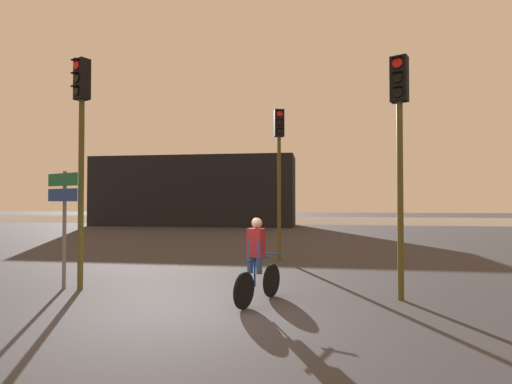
{
  "coord_description": "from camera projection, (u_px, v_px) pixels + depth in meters",
  "views": [
    {
      "loc": [
        2.22,
        -6.66,
        1.95
      ],
      "look_at": [
        0.5,
        5.0,
        2.2
      ],
      "focal_mm": 28.0,
      "sensor_mm": 36.0,
      "label": 1
    }
  ],
  "objects": [
    {
      "name": "ground_plane",
      "position": [
        185.0,
        313.0,
        6.87
      ],
      "size": [
        120.0,
        120.0,
        0.0
      ],
      "primitive_type": "plane",
      "color": "#333338"
    },
    {
      "name": "traffic_light_center",
      "position": [
        279.0,
        156.0,
        13.21
      ],
      "size": [
        0.37,
        0.39,
        4.97
      ],
      "rotation": [
        0.0,
        0.0,
        3.42
      ],
      "color": "#4C4719",
      "rests_on": "ground"
    },
    {
      "name": "distant_building",
      "position": [
        194.0,
        191.0,
        31.38
      ],
      "size": [
        15.74,
        4.0,
        5.36
      ],
      "primitive_type": "cube",
      "color": "black",
      "rests_on": "ground"
    },
    {
      "name": "traffic_light_near_right",
      "position": [
        400.0,
        131.0,
        7.86
      ],
      "size": [
        0.39,
        0.41,
        4.8
      ],
      "rotation": [
        0.0,
        0.0,
        2.69
      ],
      "color": "#4C4719",
      "rests_on": "ground"
    },
    {
      "name": "direction_sign_post",
      "position": [
        63.0,
        207.0,
        8.82
      ],
      "size": [
        1.01,
        0.49,
        2.6
      ],
      "rotation": [
        0.0,
        0.0,
        2.7
      ],
      "color": "slate",
      "rests_on": "ground"
    },
    {
      "name": "water_strip",
      "position": [
        293.0,
        220.0,
        40.16
      ],
      "size": [
        80.0,
        16.0,
        0.01
      ],
      "primitive_type": "cube",
      "color": "slate",
      "rests_on": "ground"
    },
    {
      "name": "traffic_light_near_left",
      "position": [
        81.0,
        131.0,
        8.8
      ],
      "size": [
        0.39,
        0.41,
        5.08
      ],
      "rotation": [
        0.0,
        0.0,
        2.66
      ],
      "color": "#4C4719",
      "rests_on": "ground"
    },
    {
      "name": "cyclist",
      "position": [
        257.0,
        260.0,
        7.56
      ],
      "size": [
        0.73,
        1.6,
        1.62
      ],
      "rotation": [
        0.0,
        0.0,
        -0.38
      ],
      "color": "black",
      "rests_on": "ground"
    }
  ]
}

